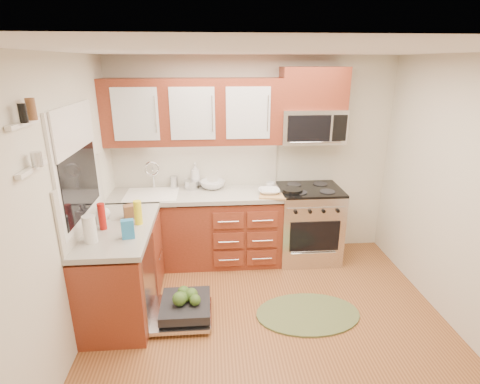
{
  "coord_description": "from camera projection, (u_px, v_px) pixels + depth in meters",
  "views": [
    {
      "loc": [
        -0.53,
        -2.85,
        2.42
      ],
      "look_at": [
        -0.24,
        0.85,
        1.13
      ],
      "focal_mm": 28.0,
      "sensor_mm": 36.0,
      "label": 1
    }
  ],
  "objects": [
    {
      "name": "floor",
      "position": [
        272.0,
        334.0,
        3.52
      ],
      "size": [
        3.5,
        3.5,
        0.0
      ],
      "primitive_type": "plane",
      "color": "brown",
      "rests_on": "ground"
    },
    {
      "name": "ceiling",
      "position": [
        282.0,
        51.0,
        2.7
      ],
      "size": [
        3.5,
        3.5,
        0.0
      ],
      "primitive_type": "plane",
      "rotation": [
        3.14,
        0.0,
        0.0
      ],
      "color": "white",
      "rests_on": "ground"
    },
    {
      "name": "wall_back",
      "position": [
        253.0,
        159.0,
        4.76
      ],
      "size": [
        3.5,
        0.04,
        2.5
      ],
      "primitive_type": "cube",
      "color": "beige",
      "rests_on": "ground"
    },
    {
      "name": "wall_front",
      "position": [
        352.0,
        379.0,
        1.46
      ],
      "size": [
        3.5,
        0.04,
        2.5
      ],
      "primitive_type": "cube",
      "color": "beige",
      "rests_on": "ground"
    },
    {
      "name": "wall_left",
      "position": [
        59.0,
        217.0,
        2.98
      ],
      "size": [
        0.04,
        3.5,
        2.5
      ],
      "primitive_type": "cube",
      "color": "beige",
      "rests_on": "ground"
    },
    {
      "name": "wall_right",
      "position": [
        476.0,
        205.0,
        3.24
      ],
      "size": [
        0.04,
        3.5,
        2.5
      ],
      "primitive_type": "cube",
      "color": "beige",
      "rests_on": "ground"
    },
    {
      "name": "base_cabinet_back",
      "position": [
        197.0,
        230.0,
        4.69
      ],
      "size": [
        2.05,
        0.6,
        0.85
      ],
      "primitive_type": "cube",
      "color": "#632916",
      "rests_on": "ground"
    },
    {
      "name": "base_cabinet_left",
      "position": [
        123.0,
        271.0,
        3.77
      ],
      "size": [
        0.6,
        1.25,
        0.85
      ],
      "primitive_type": "cube",
      "color": "#632916",
      "rests_on": "ground"
    },
    {
      "name": "countertop_back",
      "position": [
        196.0,
        195.0,
        4.53
      ],
      "size": [
        2.07,
        0.64,
        0.05
      ],
      "primitive_type": "cube",
      "color": "#A6A398",
      "rests_on": "base_cabinet_back"
    },
    {
      "name": "countertop_left",
      "position": [
        119.0,
        228.0,
        3.61
      ],
      "size": [
        0.64,
        1.27,
        0.05
      ],
      "primitive_type": "cube",
      "color": "#A6A398",
      "rests_on": "base_cabinet_left"
    },
    {
      "name": "backsplash_back",
      "position": [
        196.0,
        164.0,
        4.7
      ],
      "size": [
        2.05,
        0.02,
        0.57
      ],
      "primitive_type": "cube",
      "color": "beige",
      "rests_on": "ground"
    },
    {
      "name": "backsplash_left",
      "position": [
        83.0,
        199.0,
        3.49
      ],
      "size": [
        0.02,
        1.25,
        0.57
      ],
      "primitive_type": "cube",
      "color": "beige",
      "rests_on": "ground"
    },
    {
      "name": "upper_cabinets",
      "position": [
        193.0,
        112.0,
        4.33
      ],
      "size": [
        2.05,
        0.35,
        0.75
      ],
      "primitive_type": null,
      "color": "#632916",
      "rests_on": "ground"
    },
    {
      "name": "cabinet_over_mw",
      "position": [
        313.0,
        88.0,
        4.35
      ],
      "size": [
        0.76,
        0.35,
        0.47
      ],
      "primitive_type": "cube",
      "color": "#632916",
      "rests_on": "ground"
    },
    {
      "name": "range",
      "position": [
        308.0,
        223.0,
        4.76
      ],
      "size": [
        0.76,
        0.64,
        0.95
      ],
      "primitive_type": null,
      "color": "silver",
      "rests_on": "ground"
    },
    {
      "name": "microwave",
      "position": [
        312.0,
        126.0,
        4.47
      ],
      "size": [
        0.76,
        0.38,
        0.4
      ],
      "primitive_type": null,
      "color": "silver",
      "rests_on": "ground"
    },
    {
      "name": "sink",
      "position": [
        152.0,
        204.0,
        4.5
      ],
      "size": [
        0.62,
        0.5,
        0.26
      ],
      "primitive_type": null,
      "color": "white",
      "rests_on": "ground"
    },
    {
      "name": "dishwasher",
      "position": [
        182.0,
        309.0,
        3.71
      ],
      "size": [
        0.7,
        0.6,
        0.2
      ],
      "primitive_type": null,
      "color": "silver",
      "rests_on": "ground"
    },
    {
      "name": "window",
      "position": [
        77.0,
        165.0,
        3.35
      ],
      "size": [
        0.03,
        1.05,
        1.05
      ],
      "primitive_type": null,
      "color": "white",
      "rests_on": "ground"
    },
    {
      "name": "window_blind",
      "position": [
        74.0,
        128.0,
        3.25
      ],
      "size": [
        0.02,
        0.96,
        0.4
      ],
      "primitive_type": "cube",
      "color": "white",
      "rests_on": "ground"
    },
    {
      "name": "shelf_upper",
      "position": [
        24.0,
        124.0,
        2.39
      ],
      "size": [
        0.04,
        0.4,
        0.03
      ],
      "primitive_type": "cube",
      "color": "white",
      "rests_on": "ground"
    },
    {
      "name": "shelf_lower",
      "position": [
        32.0,
        169.0,
        2.49
      ],
      "size": [
        0.04,
        0.4,
        0.03
      ],
      "primitive_type": "cube",
      "color": "white",
      "rests_on": "ground"
    },
    {
      "name": "rug",
      "position": [
        308.0,
        314.0,
        3.79
      ],
      "size": [
        1.06,
        0.69,
        0.02
      ],
      "primitive_type": null,
      "rotation": [
        0.0,
        0.0,
        -0.01
      ],
      "color": "#636D3E",
      "rests_on": "ground"
    },
    {
      "name": "skillet",
      "position": [
        293.0,
        191.0,
        4.45
      ],
      "size": [
        0.3,
        0.3,
        0.04
      ],
      "primitive_type": "cylinder",
      "rotation": [
        0.0,
        0.0,
        -0.31
      ],
      "color": "black",
      "rests_on": "range"
    },
    {
      "name": "stock_pot",
      "position": [
        191.0,
        185.0,
        4.65
      ],
      "size": [
        0.22,
        0.22,
        0.11
      ],
      "primitive_type": "cylinder",
      "rotation": [
        0.0,
        0.0,
        -0.28
      ],
      "color": "silver",
      "rests_on": "countertop_back"
    },
    {
      "name": "cutting_board",
      "position": [
        273.0,
        196.0,
        4.38
      ],
      "size": [
        0.35,
        0.26,
        0.02
      ],
      "primitive_type": "cube",
      "rotation": [
        0.0,
        0.0,
        -0.2
      ],
      "color": "#B38052",
      "rests_on": "countertop_back"
    },
    {
      "name": "canister",
      "position": [
        174.0,
        182.0,
        4.67
      ],
      "size": [
        0.1,
        0.1,
        0.16
      ],
      "primitive_type": "cylinder",
      "rotation": [
        0.0,
        0.0,
        0.04
      ],
      "color": "silver",
      "rests_on": "countertop_back"
    },
    {
      "name": "paper_towel_roll",
      "position": [
        90.0,
        229.0,
        3.25
      ],
      "size": [
        0.12,
        0.12,
        0.24
      ],
      "primitive_type": "cylinder",
      "rotation": [
        0.0,
        0.0,
        -0.03
      ],
      "color": "white",
      "rests_on": "countertop_left"
    },
    {
      "name": "mustard_bottle",
      "position": [
        138.0,
        213.0,
        3.62
      ],
      "size": [
        0.09,
        0.09,
        0.24
      ],
      "primitive_type": "cylinder",
      "rotation": [
        0.0,
        0.0,
        0.26
      ],
      "color": "yellow",
      "rests_on": "countertop_left"
    },
    {
      "name": "red_bottle",
      "position": [
        102.0,
        216.0,
        3.5
      ],
      "size": [
        0.08,
        0.08,
        0.26
      ],
      "primitive_type": "cylinder",
      "rotation": [
        0.0,
        0.0,
        0.2
      ],
      "color": "#AA140E",
      "rests_on": "countertop_left"
    },
    {
      "name": "wooden_box",
      "position": [
        131.0,
        212.0,
        3.77
      ],
      "size": [
        0.17,
        0.14,
        0.14
      ],
      "primitive_type": "cube",
      "rotation": [
        0.0,
        0.0,
        0.36
      ],
      "color": "brown",
      "rests_on": "countertop_left"
    },
    {
      "name": "blue_carton",
      "position": [
        128.0,
        229.0,
        3.33
      ],
      "size": [
        0.12,
        0.09,
        0.18
      ],
      "primitive_type": "cube",
      "rotation": [
        0.0,
        0.0,
        0.2
      ],
      "color": "#277CB8",
      "rests_on": "countertop_left"
    },
    {
      "name": "bowl_a",
      "position": [
        269.0,
        192.0,
        4.46
      ],
      "size": [
        0.26,
        0.26,
        0.06
      ],
      "primitive_type": "imported",
      "rotation": [
        0.0,
        0.0,
        -0.01
      ],
      "color": "#999999",
      "rests_on": "countertop_back"
    },
    {
      "name": "bowl_b",
      "position": [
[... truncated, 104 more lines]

